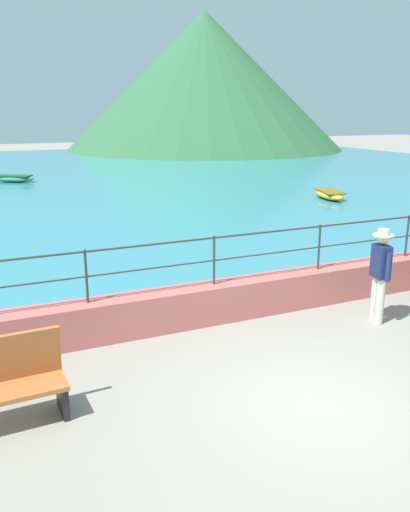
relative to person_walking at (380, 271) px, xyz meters
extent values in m
plane|color=gray|center=(-2.68, -1.89, -0.98)|extent=(120.00, 120.00, 0.00)
cube|color=#BC605B|center=(-2.68, 1.31, -0.63)|extent=(20.00, 0.56, 0.70)
cylinder|color=#383330|center=(-4.98, 1.31, 0.17)|extent=(0.04, 0.04, 0.90)
cylinder|color=#383330|center=(-2.68, 1.31, 0.17)|extent=(0.04, 0.04, 0.90)
cylinder|color=#383330|center=(-0.38, 1.31, 0.17)|extent=(0.04, 0.04, 0.90)
cylinder|color=#383330|center=(1.92, 1.31, 0.17)|extent=(0.04, 0.04, 0.90)
cylinder|color=#383330|center=(-2.68, 1.31, 0.59)|extent=(18.40, 0.04, 0.04)
cylinder|color=#383330|center=(-2.68, 1.31, 0.17)|extent=(18.40, 0.03, 0.03)
cube|color=teal|center=(-2.68, 23.95, -0.95)|extent=(64.00, 44.32, 0.06)
cone|color=#33663D|center=(15.26, 41.55, 5.43)|extent=(26.89, 26.89, 12.81)
cube|color=black|center=(-5.77, -0.69, -0.76)|extent=(0.10, 0.47, 0.43)
cylinder|color=beige|center=(-0.02, -0.09, -0.55)|extent=(0.15, 0.15, 0.86)
cylinder|color=beige|center=(0.02, 0.09, -0.55)|extent=(0.15, 0.15, 0.86)
cube|color=navy|center=(0.00, 0.00, 0.18)|extent=(0.29, 0.40, 0.60)
cylinder|color=navy|center=(-0.05, -0.24, 0.14)|extent=(0.09, 0.09, 0.52)
cylinder|color=navy|center=(0.05, 0.24, 0.14)|extent=(0.09, 0.09, 0.52)
sphere|color=beige|center=(0.00, 0.00, 0.61)|extent=(0.22, 0.22, 0.22)
cylinder|color=beige|center=(0.00, 0.00, 0.66)|extent=(0.38, 0.38, 0.02)
cylinder|color=beige|center=(0.00, 0.00, 0.72)|extent=(0.20, 0.20, 0.10)
ellipsoid|color=#338C59|center=(-4.39, 22.72, -0.74)|extent=(2.41, 2.02, 0.36)
cube|color=#1C4D31|center=(-4.39, 22.72, -0.59)|extent=(1.96, 1.65, 0.06)
ellipsoid|color=gold|center=(7.60, 11.38, -0.74)|extent=(1.48, 2.46, 0.36)
cube|color=brown|center=(7.60, 11.38, -0.59)|extent=(1.23, 1.98, 0.06)
camera|label=1|loc=(-6.54, -6.84, 2.79)|focal=36.57mm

